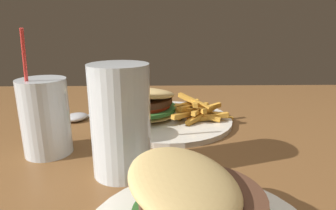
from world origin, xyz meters
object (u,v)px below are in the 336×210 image
(spoon, at_px, (79,116))
(juice_glass, at_px, (46,120))
(beer_glass, at_px, (120,126))
(meal_plate_near, at_px, (156,110))

(spoon, bearing_deg, juice_glass, 37.60)
(beer_glass, height_order, juice_glass, juice_glass)
(meal_plate_near, xyz_separation_m, beer_glass, (0.04, 0.21, 0.04))
(juice_glass, distance_m, spoon, 0.17)
(meal_plate_near, xyz_separation_m, spoon, (0.17, -0.02, -0.02))
(meal_plate_near, distance_m, spoon, 0.17)
(meal_plate_near, relative_size, spoon, 1.80)
(juice_glass, relative_size, spoon, 1.28)
(juice_glass, bearing_deg, meal_plate_near, -140.77)
(meal_plate_near, distance_m, juice_glass, 0.22)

